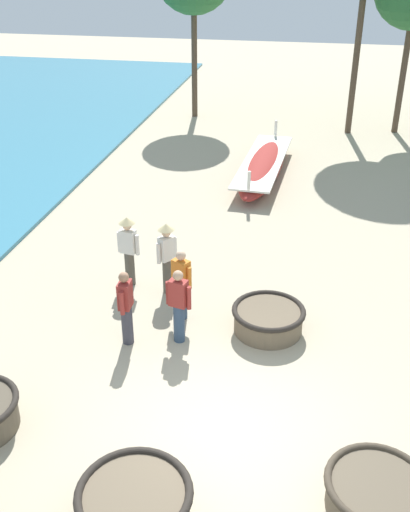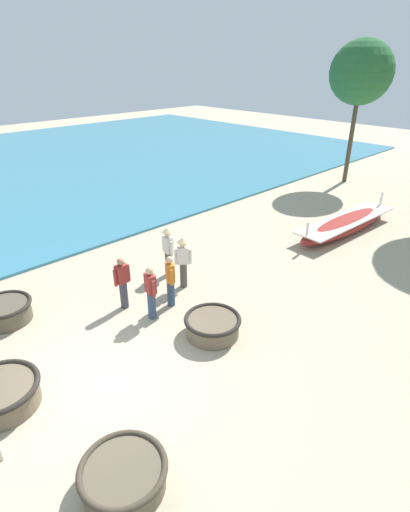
{
  "view_description": "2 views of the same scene",
  "coord_description": "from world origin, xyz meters",
  "px_view_note": "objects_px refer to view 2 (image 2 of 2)",
  "views": [
    {
      "loc": [
        1.05,
        -7.08,
        7.05
      ],
      "look_at": [
        -1.12,
        4.11,
        0.91
      ],
      "focal_mm": 42.0,
      "sensor_mm": 36.0,
      "label": 1
    },
    {
      "loc": [
        6.29,
        -3.04,
        6.46
      ],
      "look_at": [
        -1.52,
        4.5,
        1.03
      ],
      "focal_mm": 28.0,
      "sensor_mm": 36.0,
      "label": 2
    }
  ],
  "objects_px": {
    "long_boat_red_hull": "(346,224)",
    "fisherman_hauling": "(183,259)",
    "coracle_weathered": "(5,311)",
    "tree_right_mid": "(361,73)",
    "coracle_nearest": "(124,476)",
    "fisherman_by_coracle": "(151,292)",
    "fisherman_standing_right": "(168,248)",
    "fisherman_with_hat": "(123,282)",
    "coracle_front_right": "(212,325)",
    "coracle_tilted": "(1,394)",
    "fisherman_standing_left": "(170,280)"
  },
  "relations": [
    {
      "from": "coracle_tilted",
      "to": "fisherman_with_hat",
      "type": "xyz_separation_m",
      "value": [
        -1.32,
        3.86,
        0.53
      ]
    },
    {
      "from": "long_boat_red_hull",
      "to": "fisherman_with_hat",
      "type": "distance_m",
      "value": 9.86
    },
    {
      "from": "coracle_front_right",
      "to": "fisherman_standing_right",
      "type": "xyz_separation_m",
      "value": [
        -3.25,
        1.22,
        0.67
      ]
    },
    {
      "from": "coracle_weathered",
      "to": "tree_right_mid",
      "type": "xyz_separation_m",
      "value": [
        -0.44,
        19.16,
        5.42
      ]
    },
    {
      "from": "coracle_nearest",
      "to": "fisherman_standing_right",
      "type": "relative_size",
      "value": 0.89
    },
    {
      "from": "fisherman_by_coracle",
      "to": "tree_right_mid",
      "type": "height_order",
      "value": "tree_right_mid"
    },
    {
      "from": "fisherman_standing_right",
      "to": "fisherman_hauling",
      "type": "relative_size",
      "value": 1.0
    },
    {
      "from": "fisherman_standing_right",
      "to": "fisherman_hauling",
      "type": "bearing_deg",
      "value": -9.67
    },
    {
      "from": "coracle_front_right",
      "to": "coracle_tilted",
      "type": "bearing_deg",
      "value": -105.51
    },
    {
      "from": "tree_right_mid",
      "to": "fisherman_standing_right",
      "type": "bearing_deg",
      "value": -83.97
    },
    {
      "from": "coracle_tilted",
      "to": "fisherman_with_hat",
      "type": "bearing_deg",
      "value": 108.85
    },
    {
      "from": "fisherman_by_coracle",
      "to": "long_boat_red_hull",
      "type": "bearing_deg",
      "value": 86.18
    },
    {
      "from": "fisherman_standing_right",
      "to": "fisherman_hauling",
      "type": "height_order",
      "value": "same"
    },
    {
      "from": "coracle_tilted",
      "to": "fisherman_by_coracle",
      "type": "relative_size",
      "value": 1.02
    },
    {
      "from": "long_boat_red_hull",
      "to": "fisherman_hauling",
      "type": "distance_m",
      "value": 7.86
    },
    {
      "from": "tree_right_mid",
      "to": "fisherman_by_coracle",
      "type": "bearing_deg",
      "value": -79.2
    },
    {
      "from": "fisherman_hauling",
      "to": "long_boat_red_hull",
      "type": "bearing_deg",
      "value": 80.47
    },
    {
      "from": "coracle_tilted",
      "to": "fisherman_with_hat",
      "type": "height_order",
      "value": "fisherman_with_hat"
    },
    {
      "from": "tree_right_mid",
      "to": "long_boat_red_hull",
      "type": "bearing_deg",
      "value": -61.14
    },
    {
      "from": "coracle_weathered",
      "to": "fisherman_with_hat",
      "type": "height_order",
      "value": "fisherman_with_hat"
    },
    {
      "from": "coracle_weathered",
      "to": "fisherman_with_hat",
      "type": "xyz_separation_m",
      "value": [
        1.69,
        2.68,
        0.53
      ]
    },
    {
      "from": "long_boat_red_hull",
      "to": "fisherman_standing_left",
      "type": "xyz_separation_m",
      "value": [
        -0.76,
        -8.68,
        0.51
      ]
    },
    {
      "from": "coracle_nearest",
      "to": "tree_right_mid",
      "type": "height_order",
      "value": "tree_right_mid"
    },
    {
      "from": "coracle_tilted",
      "to": "fisherman_by_coracle",
      "type": "height_order",
      "value": "fisherman_by_coracle"
    },
    {
      "from": "coracle_front_right",
      "to": "fisherman_standing_left",
      "type": "relative_size",
      "value": 0.94
    },
    {
      "from": "coracle_nearest",
      "to": "fisherman_by_coracle",
      "type": "xyz_separation_m",
      "value": [
        -3.56,
        3.29,
        0.56
      ]
    },
    {
      "from": "coracle_front_right",
      "to": "coracle_tilted",
      "type": "height_order",
      "value": "coracle_tilted"
    },
    {
      "from": "long_boat_red_hull",
      "to": "fisherman_with_hat",
      "type": "bearing_deg",
      "value": -99.36
    },
    {
      "from": "coracle_nearest",
      "to": "long_boat_red_hull",
      "type": "relative_size",
      "value": 0.25
    },
    {
      "from": "fisherman_standing_right",
      "to": "coracle_front_right",
      "type": "bearing_deg",
      "value": -20.59
    },
    {
      "from": "long_boat_red_hull",
      "to": "fisherman_hauling",
      "type": "bearing_deg",
      "value": -99.53
    },
    {
      "from": "coracle_tilted",
      "to": "fisherman_standing_right",
      "type": "relative_size",
      "value": 0.96
    },
    {
      "from": "coracle_tilted",
      "to": "fisherman_standing_left",
      "type": "height_order",
      "value": "fisherman_standing_left"
    },
    {
      "from": "coracle_weathered",
      "to": "long_boat_red_hull",
      "type": "xyz_separation_m",
      "value": [
        3.29,
        12.4,
        0.02
      ]
    },
    {
      "from": "long_boat_red_hull",
      "to": "fisherman_hauling",
      "type": "relative_size",
      "value": 3.59
    },
    {
      "from": "coracle_front_right",
      "to": "fisherman_standing_left",
      "type": "xyz_separation_m",
      "value": [
        -1.8,
        0.11,
        0.55
      ]
    },
    {
      "from": "long_boat_red_hull",
      "to": "fisherman_standing_left",
      "type": "bearing_deg",
      "value": -94.99
    },
    {
      "from": "coracle_front_right",
      "to": "fisherman_with_hat",
      "type": "bearing_deg",
      "value": -160.81
    },
    {
      "from": "fisherman_with_hat",
      "to": "fisherman_hauling",
      "type": "relative_size",
      "value": 0.94
    },
    {
      "from": "long_boat_red_hull",
      "to": "fisherman_with_hat",
      "type": "relative_size",
      "value": 3.82
    },
    {
      "from": "coracle_nearest",
      "to": "coracle_weathered",
      "type": "xyz_separation_m",
      "value": [
        -6.22,
        0.36,
        0.03
      ]
    },
    {
      "from": "coracle_nearest",
      "to": "coracle_weathered",
      "type": "relative_size",
      "value": 1.05
    },
    {
      "from": "coracle_weathered",
      "to": "fisherman_standing_right",
      "type": "xyz_separation_m",
      "value": [
        1.08,
        4.82,
        0.65
      ]
    },
    {
      "from": "long_boat_red_hull",
      "to": "fisherman_by_coracle",
      "type": "distance_m",
      "value": 9.5
    },
    {
      "from": "coracle_nearest",
      "to": "fisherman_by_coracle",
      "type": "relative_size",
      "value": 0.95
    },
    {
      "from": "long_boat_red_hull",
      "to": "coracle_front_right",
      "type": "bearing_deg",
      "value": -83.26
    },
    {
      "from": "long_boat_red_hull",
      "to": "fisherman_by_coracle",
      "type": "bearing_deg",
      "value": -93.82
    },
    {
      "from": "coracle_weathered",
      "to": "fisherman_standing_right",
      "type": "distance_m",
      "value": 4.99
    },
    {
      "from": "fisherman_standing_right",
      "to": "fisherman_by_coracle",
      "type": "bearing_deg",
      "value": -50.07
    },
    {
      "from": "fisherman_standing_right",
      "to": "tree_right_mid",
      "type": "height_order",
      "value": "tree_right_mid"
    }
  ]
}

